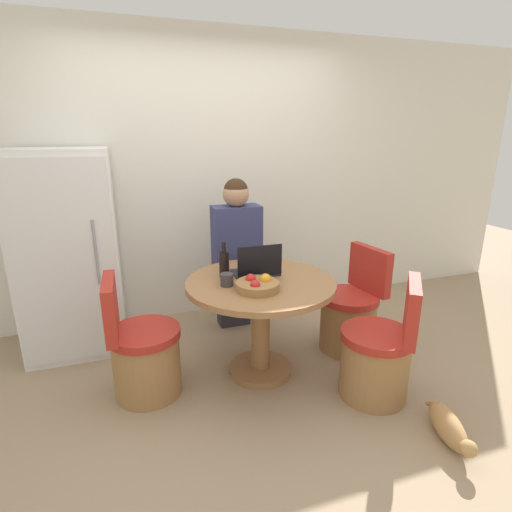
% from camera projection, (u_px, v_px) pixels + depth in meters
% --- Properties ---
extents(ground_plane, '(12.00, 12.00, 0.00)m').
position_uv_depth(ground_plane, '(259.00, 394.00, 2.73)').
color(ground_plane, '#9E8466').
extents(wall_back, '(7.00, 0.06, 2.60)m').
position_uv_depth(wall_back, '(207.00, 179.00, 3.71)').
color(wall_back, silver).
rests_on(wall_back, ground_plane).
extents(refrigerator, '(0.74, 0.68, 1.60)m').
position_uv_depth(refrigerator, '(69.00, 253.00, 3.14)').
color(refrigerator, white).
rests_on(refrigerator, ground_plane).
extents(dining_table, '(1.04, 1.04, 0.73)m').
position_uv_depth(dining_table, '(261.00, 306.00, 2.83)').
color(dining_table, olive).
rests_on(dining_table, ground_plane).
extents(chair_right_side, '(0.49, 0.48, 0.84)m').
position_uv_depth(chair_right_side, '(350.00, 316.00, 3.25)').
color(chair_right_side, '#9E7042').
rests_on(chair_right_side, ground_plane).
extents(chair_near_right_corner, '(0.54, 0.54, 0.84)m').
position_uv_depth(chair_near_right_corner, '(378.00, 358.00, 2.64)').
color(chair_near_right_corner, '#9E7042').
rests_on(chair_near_right_corner, ground_plane).
extents(chair_left_side, '(0.47, 0.47, 0.84)m').
position_uv_depth(chair_left_side, '(143.00, 356.00, 2.66)').
color(chair_left_side, '#9E7042').
rests_on(chair_left_side, ground_plane).
extents(person_seated, '(0.40, 0.37, 1.36)m').
position_uv_depth(person_seated, '(235.00, 248.00, 3.44)').
color(person_seated, '#2D2D38').
rests_on(person_seated, ground_plane).
extents(laptop, '(0.32, 0.22, 0.24)m').
position_uv_depth(laptop, '(257.00, 268.00, 2.86)').
color(laptop, '#232328').
rests_on(laptop, dining_table).
extents(fruit_bowl, '(0.29, 0.29, 0.10)m').
position_uv_depth(fruit_bowl, '(258.00, 285.00, 2.60)').
color(fruit_bowl, olive).
rests_on(fruit_bowl, dining_table).
extents(coffee_cup, '(0.09, 0.09, 0.08)m').
position_uv_depth(coffee_cup, '(227.00, 280.00, 2.67)').
color(coffee_cup, '#383333').
rests_on(coffee_cup, dining_table).
extents(bottle, '(0.07, 0.07, 0.25)m').
position_uv_depth(bottle, '(224.00, 263.00, 2.82)').
color(bottle, black).
rests_on(bottle, dining_table).
extents(cat, '(0.22, 0.49, 0.17)m').
position_uv_depth(cat, '(449.00, 427.00, 2.29)').
color(cat, tan).
rests_on(cat, ground_plane).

